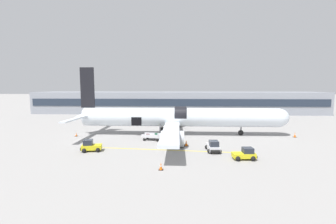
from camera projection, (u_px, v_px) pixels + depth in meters
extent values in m
plane|color=gray|center=(176.00, 139.00, 35.85)|extent=(500.00, 500.00, 0.00)
cube|color=yellow|center=(173.00, 150.00, 29.22)|extent=(20.62, 1.97, 0.01)
cube|color=gray|center=(177.00, 102.00, 73.45)|extent=(90.48, 13.44, 6.75)
cube|color=#232D3D|center=(177.00, 103.00, 66.68)|extent=(88.67, 0.16, 2.16)
cylinder|color=silver|center=(180.00, 117.00, 38.63)|extent=(33.44, 3.17, 3.17)
sphere|color=silver|center=(280.00, 118.00, 37.85)|extent=(3.01, 3.01, 3.01)
cone|color=silver|center=(85.00, 117.00, 39.40)|extent=(3.65, 2.92, 2.92)
cylinder|color=black|center=(180.00, 116.00, 38.56)|extent=(2.01, 3.18, 3.18)
cube|color=black|center=(87.00, 88.00, 38.83)|extent=(2.38, 0.28, 6.94)
cube|color=silver|center=(77.00, 118.00, 34.88)|extent=(0.95, 8.97, 0.20)
cube|color=silver|center=(97.00, 112.00, 43.79)|extent=(0.95, 8.97, 0.20)
cube|color=silver|center=(171.00, 132.00, 30.35)|extent=(2.25, 16.02, 0.40)
cube|color=silver|center=(174.00, 116.00, 47.21)|extent=(2.25, 16.02, 0.40)
cylinder|color=#B2B7BF|center=(172.00, 139.00, 30.63)|extent=(3.14, 2.25, 2.25)
cylinder|color=#B2B7BF|center=(175.00, 121.00, 47.14)|extent=(3.14, 2.25, 2.25)
cube|color=black|center=(136.00, 121.00, 37.47)|extent=(1.70, 0.12, 1.40)
cylinder|color=#56565B|center=(241.00, 127.00, 38.33)|extent=(0.22, 0.22, 1.82)
sphere|color=black|center=(241.00, 133.00, 38.43)|extent=(0.91, 0.91, 0.91)
cylinder|color=#56565B|center=(160.00, 129.00, 36.69)|extent=(0.22, 0.22, 1.82)
sphere|color=black|center=(160.00, 135.00, 36.79)|extent=(0.91, 0.91, 0.91)
cylinder|color=#56565B|center=(162.00, 125.00, 41.23)|extent=(0.22, 0.22, 1.82)
sphere|color=black|center=(162.00, 129.00, 41.33)|extent=(0.91, 0.91, 0.91)
cube|color=silver|center=(213.00, 147.00, 28.75)|extent=(1.42, 2.92, 0.58)
cube|color=#232833|center=(214.00, 143.00, 28.19)|extent=(1.16, 1.33, 0.67)
cube|color=black|center=(215.00, 151.00, 27.29)|extent=(1.18, 0.17, 0.29)
sphere|color=black|center=(209.00, 151.00, 27.81)|extent=(0.56, 0.56, 0.56)
sphere|color=black|center=(219.00, 151.00, 27.81)|extent=(0.56, 0.56, 0.56)
sphere|color=black|center=(207.00, 147.00, 29.75)|extent=(0.56, 0.56, 0.56)
sphere|color=black|center=(216.00, 147.00, 29.74)|extent=(0.56, 0.56, 0.56)
cube|color=yellow|center=(92.00, 147.00, 28.76)|extent=(2.65, 1.69, 0.60)
cube|color=#232833|center=(88.00, 142.00, 28.62)|extent=(1.29, 1.23, 0.68)
cube|color=black|center=(81.00, 148.00, 28.56)|extent=(0.35, 1.08, 0.30)
sphere|color=black|center=(86.00, 148.00, 29.21)|extent=(0.56, 0.56, 0.56)
sphere|color=black|center=(84.00, 151.00, 28.09)|extent=(0.56, 0.56, 0.56)
sphere|color=black|center=(99.00, 148.00, 29.48)|extent=(0.56, 0.56, 0.56)
sphere|color=black|center=(98.00, 150.00, 28.36)|extent=(0.56, 0.56, 0.56)
cube|color=yellow|center=(244.00, 155.00, 25.46)|extent=(2.56, 1.35, 0.52)
cube|color=#232833|center=(248.00, 150.00, 25.40)|extent=(1.18, 1.09, 0.62)
cube|color=black|center=(255.00, 156.00, 25.48)|extent=(0.18, 1.10, 0.26)
sphere|color=black|center=(253.00, 159.00, 24.92)|extent=(0.56, 0.56, 0.56)
sphere|color=black|center=(249.00, 155.00, 26.06)|extent=(0.56, 0.56, 0.56)
sphere|color=black|center=(238.00, 159.00, 24.90)|extent=(0.56, 0.56, 0.56)
sphere|color=black|center=(235.00, 155.00, 26.05)|extent=(0.56, 0.56, 0.56)
cube|color=silver|center=(152.00, 137.00, 34.94)|extent=(3.29, 2.10, 0.05)
cube|color=silver|center=(162.00, 136.00, 34.57)|extent=(0.34, 1.55, 0.47)
cube|color=silver|center=(151.00, 136.00, 34.18)|extent=(2.96, 0.60, 0.47)
cube|color=silver|center=(154.00, 134.00, 35.64)|extent=(2.96, 0.60, 0.47)
cube|color=#333338|center=(165.00, 139.00, 34.52)|extent=(0.90, 0.24, 0.06)
sphere|color=black|center=(158.00, 140.00, 33.97)|extent=(0.40, 0.40, 0.40)
sphere|color=black|center=(160.00, 138.00, 35.49)|extent=(0.40, 0.40, 0.40)
sphere|color=black|center=(144.00, 139.00, 34.45)|extent=(0.40, 0.40, 0.40)
sphere|color=black|center=(147.00, 137.00, 35.97)|extent=(0.40, 0.40, 0.40)
cube|color=#4C1E1E|center=(148.00, 135.00, 35.04)|extent=(0.55, 0.27, 0.41)
cube|color=#14472D|center=(156.00, 135.00, 34.99)|extent=(0.42, 0.24, 0.54)
cylinder|color=#2D2D33|center=(179.00, 138.00, 34.57)|extent=(0.36, 0.36, 0.77)
cylinder|color=orange|center=(179.00, 134.00, 34.49)|extent=(0.46, 0.46, 0.61)
sphere|color=beige|center=(179.00, 131.00, 34.45)|extent=(0.21, 0.21, 0.21)
cylinder|color=orange|center=(179.00, 134.00, 34.70)|extent=(0.15, 0.15, 0.56)
cylinder|color=orange|center=(178.00, 134.00, 34.30)|extent=(0.15, 0.15, 0.56)
cylinder|color=#2D2D33|center=(175.00, 139.00, 33.73)|extent=(0.38, 0.38, 0.89)
cylinder|color=#CCE523|center=(175.00, 134.00, 33.64)|extent=(0.49, 0.49, 0.70)
sphere|color=brown|center=(175.00, 131.00, 33.59)|extent=(0.24, 0.24, 0.24)
cylinder|color=#CCE523|center=(177.00, 134.00, 33.69)|extent=(0.16, 0.16, 0.64)
cylinder|color=#CCE523|center=(173.00, 134.00, 33.61)|extent=(0.16, 0.16, 0.64)
cylinder|color=#2D2D33|center=(177.00, 141.00, 32.79)|extent=(0.44, 0.44, 0.86)
cylinder|color=#CCE523|center=(177.00, 135.00, 32.71)|extent=(0.57, 0.57, 0.67)
sphere|color=tan|center=(177.00, 132.00, 32.66)|extent=(0.24, 0.24, 0.24)
cylinder|color=#CCE523|center=(178.00, 136.00, 32.89)|extent=(0.18, 0.18, 0.62)
cylinder|color=#CCE523|center=(176.00, 136.00, 32.55)|extent=(0.18, 0.18, 0.62)
cylinder|color=#1E2338|center=(169.00, 138.00, 34.39)|extent=(0.35, 0.35, 0.80)
cylinder|color=#CCE523|center=(169.00, 134.00, 34.31)|extent=(0.45, 0.45, 0.63)
sphere|color=beige|center=(169.00, 131.00, 34.27)|extent=(0.22, 0.22, 0.22)
cylinder|color=#CCE523|center=(167.00, 134.00, 34.28)|extent=(0.14, 0.14, 0.58)
cylinder|color=#CCE523|center=(170.00, 134.00, 34.36)|extent=(0.14, 0.14, 0.58)
cylinder|color=#1E2338|center=(174.00, 135.00, 36.35)|extent=(0.32, 0.32, 0.83)
cylinder|color=#B7E019|center=(174.00, 131.00, 36.27)|extent=(0.41, 0.41, 0.65)
sphere|color=brown|center=(174.00, 128.00, 36.22)|extent=(0.23, 0.23, 0.23)
cylinder|color=#B7E019|center=(173.00, 131.00, 36.28)|extent=(0.13, 0.13, 0.60)
cylinder|color=#B7E019|center=(176.00, 131.00, 36.28)|extent=(0.13, 0.13, 0.60)
cube|color=black|center=(295.00, 137.00, 36.94)|extent=(0.53, 0.53, 0.03)
cone|color=orange|center=(295.00, 135.00, 36.90)|extent=(0.39, 0.39, 0.77)
cylinder|color=white|center=(295.00, 135.00, 36.89)|extent=(0.23, 0.23, 0.09)
cube|color=black|center=(161.00, 170.00, 22.26)|extent=(0.46, 0.46, 0.03)
cone|color=orange|center=(161.00, 166.00, 22.22)|extent=(0.34, 0.34, 0.75)
cylinder|color=white|center=(161.00, 166.00, 22.22)|extent=(0.20, 0.20, 0.09)
cube|color=black|center=(186.00, 146.00, 31.47)|extent=(0.62, 0.62, 0.03)
cone|color=orange|center=(186.00, 143.00, 31.43)|extent=(0.46, 0.46, 0.80)
cylinder|color=white|center=(186.00, 143.00, 31.42)|extent=(0.27, 0.27, 0.10)
cube|color=black|center=(76.00, 136.00, 37.71)|extent=(0.48, 0.48, 0.03)
cone|color=orange|center=(76.00, 134.00, 37.68)|extent=(0.36, 0.36, 0.61)
cylinder|color=white|center=(76.00, 134.00, 37.67)|extent=(0.21, 0.21, 0.07)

